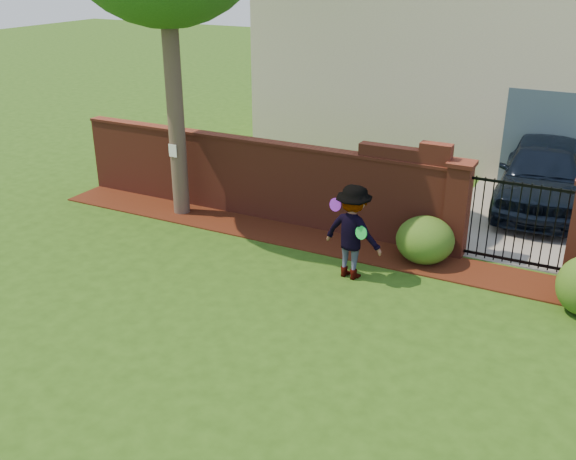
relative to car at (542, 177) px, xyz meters
The scene contains 13 objects.
ground 8.11m from the car, 115.95° to the right, with size 80.00×80.00×0.01m, color #254912.
mulch_bed 6.00m from the car, 138.83° to the right, with size 11.10×1.08×0.03m, color #361309.
brick_wall 6.43m from the car, 149.56° to the right, with size 8.70×0.31×2.16m.
pillar_left 3.45m from the car, 109.16° to the right, with size 0.50×0.50×1.88m.
iron_gate 3.26m from the car, 90.55° to the right, with size 1.78×0.03×1.60m.
driveway 1.08m from the car, 92.42° to the left, with size 3.20×8.00×0.01m, color gray.
house 5.87m from the car, 118.07° to the left, with size 12.40×6.40×6.30m.
car is the anchor object (origin of this frame).
paper_notice 8.23m from the car, 150.43° to the right, with size 0.20×0.01×0.28m, color white.
shrub_left 4.15m from the car, 111.88° to the right, with size 1.09×1.09×0.89m, color #245218.
man 5.67m from the car, 116.71° to the right, with size 1.12×0.65×1.74m, color gray.
frisbee_purple 5.81m from the car, 119.92° to the right, with size 0.24×0.24×0.02m, color purple.
frisbee_green 5.72m from the car, 113.73° to the right, with size 0.24×0.24×0.02m, color green.
Camera 1 is at (4.81, -7.67, 5.37)m, focal length 40.50 mm.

